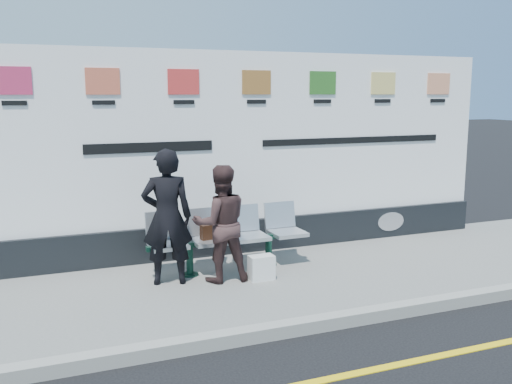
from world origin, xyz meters
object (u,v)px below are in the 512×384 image
(woman_left, at_px, (167,217))
(bench, at_px, (230,254))
(billboard, at_px, (254,166))
(woman_right, at_px, (221,224))

(woman_left, bearing_deg, bench, -154.57)
(billboard, bearing_deg, woman_left, -146.04)
(woman_right, bearing_deg, woman_left, -7.69)
(woman_left, relative_size, woman_right, 1.15)
(billboard, height_order, woman_left, billboard)
(bench, distance_m, woman_left, 1.13)
(woman_left, distance_m, woman_right, 0.68)
(billboard, relative_size, woman_right, 5.31)
(billboard, distance_m, woman_left, 1.99)
(billboard, height_order, woman_right, billboard)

